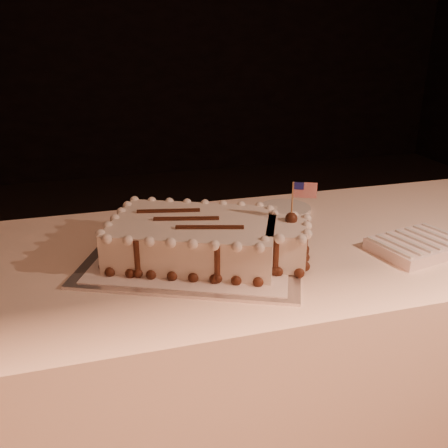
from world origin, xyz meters
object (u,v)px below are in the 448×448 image
object	(u,v)px
sheet_cake	(205,238)
napkin_stack	(417,246)
cake_board	(195,257)
banquet_table	(273,354)
side_plate	(285,209)

from	to	relation	value
sheet_cake	napkin_stack	xyz separation A→B (m)	(0.56, -0.11, -0.04)
cake_board	napkin_stack	size ratio (longest dim) A/B	2.11
cake_board	napkin_stack	world-z (taller)	napkin_stack
sheet_cake	banquet_table	bearing A→B (deg)	10.69
banquet_table	napkin_stack	size ratio (longest dim) A/B	9.19
cake_board	sheet_cake	distance (m)	0.06
napkin_stack	side_plate	world-z (taller)	napkin_stack
sheet_cake	side_plate	distance (m)	0.45
banquet_table	cake_board	size ratio (longest dim) A/B	4.35
sheet_cake	side_plate	world-z (taller)	sheet_cake
cake_board	side_plate	bearing A→B (deg)	60.46
cake_board	side_plate	xyz separation A→B (m)	(0.37, 0.27, 0.00)
sheet_cake	cake_board	bearing A→B (deg)	156.40
sheet_cake	side_plate	xyz separation A→B (m)	(0.34, 0.28, -0.05)
banquet_table	cake_board	bearing A→B (deg)	-173.09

